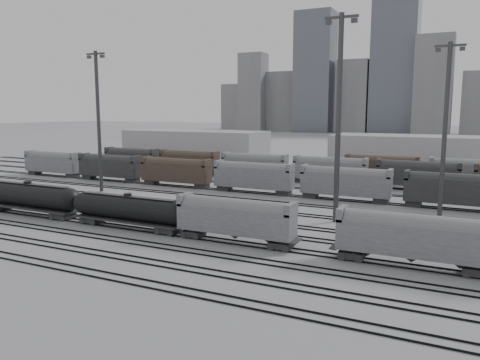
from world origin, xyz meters
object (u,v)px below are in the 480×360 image
at_px(tank_car_b, 128,209).
at_px(light_mast_c, 339,114).
at_px(tank_car_a, 28,196).
at_px(hopper_car_a, 235,216).
at_px(hopper_car_b, 413,235).

distance_m(tank_car_b, light_mast_c, 30.26).
height_order(tank_car_a, light_mast_c, light_mast_c).
distance_m(hopper_car_a, light_mast_c, 20.62).
relative_size(hopper_car_a, light_mast_c, 0.51).
bearing_deg(hopper_car_a, tank_car_a, 180.00).
bearing_deg(light_mast_c, hopper_car_a, -116.86).
bearing_deg(light_mast_c, tank_car_a, -159.77).
bearing_deg(hopper_car_a, hopper_car_b, 0.00).
height_order(hopper_car_a, hopper_car_b, hopper_car_b).
bearing_deg(tank_car_a, hopper_car_b, 0.00).
bearing_deg(light_mast_c, hopper_car_b, -53.17).
distance_m(tank_car_a, tank_car_b, 18.28).
bearing_deg(hopper_car_b, tank_car_a, 180.00).
xyz_separation_m(hopper_car_b, light_mast_c, (-11.44, 15.27, 11.43)).
bearing_deg(tank_car_a, tank_car_b, 0.00).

